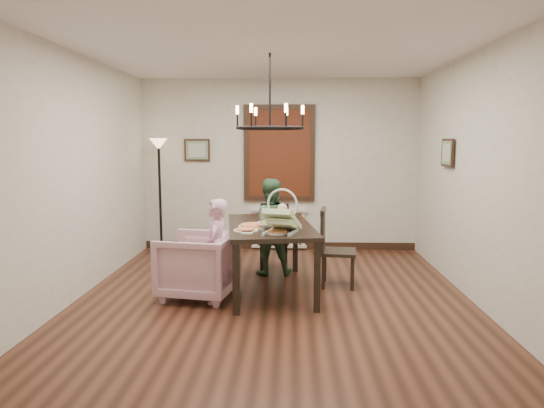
# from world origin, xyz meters

# --- Properties ---
(room_shell) EXTENTS (4.51, 5.00, 2.81)m
(room_shell) POSITION_xyz_m (0.00, 0.37, 1.40)
(room_shell) COLOR #592F1E
(room_shell) RESTS_ON ground
(dining_table) EXTENTS (1.19, 1.84, 0.81)m
(dining_table) POSITION_xyz_m (-0.06, 0.24, 0.72)
(dining_table) COLOR black
(dining_table) RESTS_ON room_shell
(chair_far) EXTENTS (0.41, 0.41, 0.92)m
(chair_far) POSITION_xyz_m (-0.04, 1.19, 0.46)
(chair_far) COLOR black
(chair_far) RESTS_ON room_shell
(chair_right) EXTENTS (0.48, 0.48, 0.98)m
(chair_right) POSITION_xyz_m (0.79, 0.46, 0.49)
(chair_right) COLOR black
(chair_right) RESTS_ON room_shell
(armchair) EXTENTS (0.95, 0.93, 0.75)m
(armchair) POSITION_xyz_m (-0.88, -0.04, 0.37)
(armchair) COLOR #D2A1AF
(armchair) RESTS_ON room_shell
(elderly_woman) EXTENTS (0.24, 0.36, 0.97)m
(elderly_woman) POSITION_xyz_m (-0.64, -0.21, 0.48)
(elderly_woman) COLOR #D496B5
(elderly_woman) RESTS_ON room_shell
(seated_man) EXTENTS (0.56, 0.45, 1.08)m
(seated_man) POSITION_xyz_m (-0.10, 0.96, 0.54)
(seated_man) COLOR #39603E
(seated_man) RESTS_ON room_shell
(baby_bouncer) EXTENTS (0.50, 0.59, 0.33)m
(baby_bouncer) POSITION_xyz_m (0.10, -0.26, 0.97)
(baby_bouncer) COLOR #C5EAA2
(baby_bouncer) RESTS_ON dining_table
(salad_bowl) EXTENTS (0.31, 0.31, 0.08)m
(salad_bowl) POSITION_xyz_m (-0.07, 0.00, 0.85)
(salad_bowl) COLOR white
(salad_bowl) RESTS_ON dining_table
(pizza_platter) EXTENTS (0.35, 0.35, 0.04)m
(pizza_platter) POSITION_xyz_m (-0.23, 0.03, 0.83)
(pizza_platter) COLOR tan
(pizza_platter) RESTS_ON dining_table
(drinking_glass) EXTENTS (0.07, 0.07, 0.14)m
(drinking_glass) POSITION_xyz_m (-0.01, 0.43, 0.88)
(drinking_glass) COLOR silver
(drinking_glass) RESTS_ON dining_table
(window_blinds) EXTENTS (1.00, 0.03, 1.40)m
(window_blinds) POSITION_xyz_m (0.00, 2.46, 1.60)
(window_blinds) COLOR #542510
(window_blinds) RESTS_ON room_shell
(radiator) EXTENTS (0.92, 0.12, 0.62)m
(radiator) POSITION_xyz_m (0.00, 2.48, 0.35)
(radiator) COLOR silver
(radiator) RESTS_ON room_shell
(picture_back) EXTENTS (0.42, 0.03, 0.36)m
(picture_back) POSITION_xyz_m (-1.35, 2.47, 1.65)
(picture_back) COLOR black
(picture_back) RESTS_ON room_shell
(picture_right) EXTENTS (0.03, 0.42, 0.36)m
(picture_right) POSITION_xyz_m (2.21, 0.90, 1.65)
(picture_right) COLOR black
(picture_right) RESTS_ON room_shell
(floor_lamp) EXTENTS (0.30, 0.30, 1.80)m
(floor_lamp) POSITION_xyz_m (-1.90, 2.15, 0.90)
(floor_lamp) COLOR black
(floor_lamp) RESTS_ON room_shell
(chandelier) EXTENTS (0.80, 0.80, 0.04)m
(chandelier) POSITION_xyz_m (-0.06, 0.24, 1.95)
(chandelier) COLOR black
(chandelier) RESTS_ON room_shell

